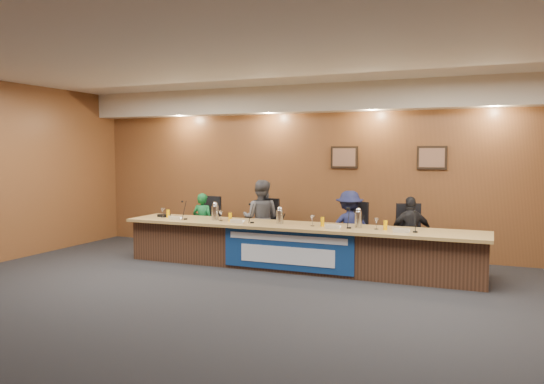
{
  "coord_description": "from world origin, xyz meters",
  "views": [
    {
      "loc": [
        3.01,
        -5.84,
        1.96
      ],
      "look_at": [
        -0.44,
        2.42,
        1.28
      ],
      "focal_mm": 35.0,
      "sensor_mm": 36.0,
      "label": 1
    }
  ],
  "objects": [
    {
      "name": "dais_body",
      "position": [
        0.0,
        2.4,
        0.35
      ],
      "size": [
        6.0,
        0.8,
        0.7
      ],
      "primitive_type": "cube",
      "color": "#43291B",
      "rests_on": "floor"
    },
    {
      "name": "floor",
      "position": [
        0.0,
        0.0,
        0.0
      ],
      "size": [
        10.0,
        10.0,
        0.0
      ],
      "primitive_type": "plane",
      "color": "black",
      "rests_on": "ground"
    },
    {
      "name": "wall_back",
      "position": [
        0.0,
        4.0,
        1.6
      ],
      "size": [
        10.0,
        0.04,
        3.2
      ],
      "primitive_type": "cube",
      "color": "brown",
      "rests_on": "floor"
    },
    {
      "name": "panelist_b",
      "position": [
        -0.94,
        3.08,
        0.72
      ],
      "size": [
        0.78,
        0.65,
        1.44
      ],
      "primitive_type": "imported",
      "rotation": [
        0.0,
        0.0,
        3.31
      ],
      "color": "#49494E",
      "rests_on": "floor"
    },
    {
      "name": "nameplate_b",
      "position": [
        -0.97,
        2.11,
        0.8
      ],
      "size": [
        0.24,
        0.08,
        0.1
      ],
      "primitive_type": "cube",
      "rotation": [
        0.31,
        0.0,
        0.0
      ],
      "color": "white",
      "rests_on": "dais_top"
    },
    {
      "name": "juice_glass_b",
      "position": [
        -1.17,
        2.3,
        0.82
      ],
      "size": [
        0.06,
        0.06,
        0.15
      ],
      "primitive_type": "cylinder",
      "color": "#FFB300",
      "rests_on": "dais_top"
    },
    {
      "name": "banner",
      "position": [
        0.0,
        1.99,
        0.38
      ],
      "size": [
        2.2,
        0.02,
        0.65
      ],
      "primitive_type": "cube",
      "color": "navy",
      "rests_on": "dais_body"
    },
    {
      "name": "office_chair_a",
      "position": [
        -2.17,
        3.18,
        0.48
      ],
      "size": [
        0.54,
        0.54,
        0.08
      ],
      "primitive_type": "cube",
      "rotation": [
        0.0,
        0.0,
        -0.14
      ],
      "color": "black",
      "rests_on": "floor"
    },
    {
      "name": "microphone_b",
      "position": [
        -0.73,
        2.25,
        0.76
      ],
      "size": [
        0.07,
        0.07,
        0.02
      ],
      "primitive_type": "cylinder",
      "color": "black",
      "rests_on": "dais_top"
    },
    {
      "name": "water_glass_d",
      "position": [
        1.36,
        2.32,
        0.84
      ],
      "size": [
        0.08,
        0.08,
        0.18
      ],
      "primitive_type": "cylinder",
      "color": "silver",
      "rests_on": "dais_top"
    },
    {
      "name": "panelist_a",
      "position": [
        -2.17,
        3.08,
        0.58
      ],
      "size": [
        0.44,
        0.3,
        1.16
      ],
      "primitive_type": "imported",
      "rotation": [
        0.0,
        0.0,
        3.19
      ],
      "color": "#0F5726",
      "rests_on": "floor"
    },
    {
      "name": "office_chair_d",
      "position": [
        1.79,
        3.18,
        0.48
      ],
      "size": [
        0.63,
        0.63,
        0.08
      ],
      "primitive_type": "cube",
      "rotation": [
        0.0,
        0.0,
        0.42
      ],
      "color": "black",
      "rests_on": "floor"
    },
    {
      "name": "wall_photo_right",
      "position": [
        2.0,
        3.97,
        1.85
      ],
      "size": [
        0.52,
        0.04,
        0.42
      ],
      "primitive_type": "cube",
      "color": "black",
      "rests_on": "wall_back"
    },
    {
      "name": "carafe_mid",
      "position": [
        -0.27,
        2.35,
        0.86
      ],
      "size": [
        0.12,
        0.12,
        0.23
      ],
      "primitive_type": "cylinder",
      "color": "silver",
      "rests_on": "dais_top"
    },
    {
      "name": "microphone_a",
      "position": [
        -2.03,
        2.22,
        0.76
      ],
      "size": [
        0.07,
        0.07,
        0.02
      ],
      "primitive_type": "cylinder",
      "color": "black",
      "rests_on": "dais_top"
    },
    {
      "name": "carafe_left",
      "position": [
        -1.5,
        2.35,
        0.88
      ],
      "size": [
        0.13,
        0.13,
        0.25
      ],
      "primitive_type": "cylinder",
      "color": "silver",
      "rests_on": "dais_top"
    },
    {
      "name": "juice_glass_c",
      "position": [
        0.48,
        2.33,
        0.82
      ],
      "size": [
        0.06,
        0.06,
        0.15
      ],
      "primitive_type": "cylinder",
      "color": "#FFB300",
      "rests_on": "dais_top"
    },
    {
      "name": "paper_stack",
      "position": [
        1.75,
        2.27,
        0.75
      ],
      "size": [
        0.26,
        0.33,
        0.01
      ],
      "primitive_type": "cube",
      "rotation": [
        0.0,
        0.0,
        0.14
      ],
      "color": "white",
      "rests_on": "dais_top"
    },
    {
      "name": "panelist_c",
      "position": [
        0.74,
        3.08,
        0.64
      ],
      "size": [
        0.95,
        0.77,
        1.28
      ],
      "primitive_type": "imported",
      "rotation": [
        0.0,
        0.0,
        3.56
      ],
      "color": "#14183B",
      "rests_on": "floor"
    },
    {
      "name": "nameplate_d",
      "position": [
        1.77,
        2.1,
        0.8
      ],
      "size": [
        0.24,
        0.08,
        0.1
      ],
      "primitive_type": "cube",
      "rotation": [
        0.31,
        0.0,
        0.0
      ],
      "color": "white",
      "rests_on": "dais_top"
    },
    {
      "name": "speakerphone",
      "position": [
        -2.58,
        2.42,
        0.78
      ],
      "size": [
        0.32,
        0.32,
        0.05
      ],
      "primitive_type": "cylinder",
      "color": "black",
      "rests_on": "dais_top"
    },
    {
      "name": "banner_text_lower",
      "position": [
        0.0,
        1.97,
        0.3
      ],
      "size": [
        1.6,
        0.01,
        0.28
      ],
      "primitive_type": "cube",
      "color": "silver",
      "rests_on": "banner"
    },
    {
      "name": "office_chair_b",
      "position": [
        -0.94,
        3.18,
        0.48
      ],
      "size": [
        0.56,
        0.56,
        0.08
      ],
      "primitive_type": "cube",
      "rotation": [
        0.0,
        0.0,
        -0.19
      ],
      "color": "black",
      "rests_on": "floor"
    },
    {
      "name": "panelist_d",
      "position": [
        1.79,
        3.08,
        0.61
      ],
      "size": [
        0.77,
        0.54,
        1.22
      ],
      "primitive_type": "imported",
      "rotation": [
        0.0,
        0.0,
        3.53
      ],
      "color": "black",
      "rests_on": "floor"
    },
    {
      "name": "ceiling",
      "position": [
        0.0,
        0.0,
        3.2
      ],
      "size": [
        10.0,
        8.0,
        0.04
      ],
      "primitive_type": "cube",
      "color": "silver",
      "rests_on": "wall_back"
    },
    {
      "name": "nameplate_c",
      "position": [
        0.72,
        2.09,
        0.8
      ],
      "size": [
        0.24,
        0.08,
        0.1
      ],
      "primitive_type": "cube",
      "rotation": [
        0.31,
        0.0,
        0.0
      ],
      "color": "white",
      "rests_on": "dais_top"
    },
    {
      "name": "nameplate_a",
      "position": [
        -2.17,
        2.07,
        0.8
      ],
      "size": [
        0.24,
        0.08,
        0.1
      ],
      "primitive_type": "cube",
      "rotation": [
        0.31,
        0.0,
        0.0
      ],
      "color": "white",
      "rests_on": "dais_top"
    },
    {
      "name": "microphone_c",
      "position": [
        0.94,
        2.26,
        0.76
      ],
      "size": [
        0.07,
        0.07,
        0.02
      ],
      "primitive_type": "cylinder",
      "color": "black",
      "rests_on": "dais_top"
    },
    {
      "name": "soffit",
      "position": [
        0.0,
        3.75,
        2.95
      ],
      "size": [
        10.0,
        0.5,
        0.5
      ],
      "primitive_type": "cube",
      "color": "beige",
      "rests_on": "wall_back"
    },
    {
      "name": "wall_photo_left",
      "position": [
        0.4,
        3.97,
        1.85
      ],
      "size": [
        0.52,
        0.04,
        0.42
      ],
      "primitive_type": "cube",
      "color": "black",
      "rests_on": "wall_back"
    },
    {
      "name": "office_chair_c",
      "position": [
        0.74,
        3.18,
        0.48
      ],
      "size": [
        0.6,
        0.6,
        0.08
      ],
      "primitive_type": "cube",
      "rotation": [
        0.0,
        0.0,
        -0.3
      ],
      "color": "black",
      "rests_on": "floor"
    },
    {
      "name": "microphone_d",
      "position": [
        1.96,
        2.23,
        0.76
      ],
      "size": [
        0.07,
        0.07,
        0.02
      ],
      "primitive_type": "cylinder",
      "color": "black",
      "rests_on": "dais_top"
    },
    {
      "name": "water_glass_a",
      "position": [
        -2.55,
        2.28,
        0.84
      ],
      "size": [
        0.08,
        0.08,
        0.18
      ],
      "primitive_type": "cylinder",
      "color": "silver",
      "rests_on": "dais_top"
    },
    {
      "name": "water_glass_c",
      "position": [
        0.33,
        2.28,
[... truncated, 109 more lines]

